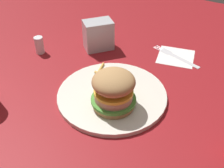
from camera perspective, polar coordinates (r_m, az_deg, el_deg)
ground_plane at (r=0.72m, az=-1.52°, el=-2.57°), size 1.60×1.60×0.00m
plate at (r=0.71m, az=0.00°, el=-2.29°), size 0.28×0.28×0.01m
sandwich at (r=0.64m, az=0.32°, el=-1.19°), size 0.11×0.11×0.10m
fries_pile at (r=0.76m, az=-1.57°, el=1.64°), size 0.08×0.11×0.01m
napkin at (r=0.89m, az=13.10°, el=5.57°), size 0.13×0.13×0.00m
fork at (r=0.89m, az=13.05°, el=5.75°), size 0.17×0.07×0.00m
napkin_dispenser at (r=0.90m, az=-2.86°, el=10.12°), size 0.10×0.11×0.09m
salt_shaker at (r=0.91m, az=-14.85°, el=7.81°), size 0.03×0.03×0.06m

